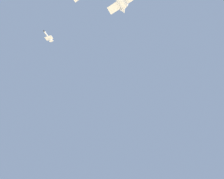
% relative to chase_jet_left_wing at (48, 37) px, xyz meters
% --- Properties ---
extents(chase_jet_left_wing, '(8.96, 15.24, 4.00)m').
position_rel_chase_jet_left_wing_xyz_m(chase_jet_left_wing, '(0.00, 0.00, 0.00)').
color(chase_jet_left_wing, silver).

